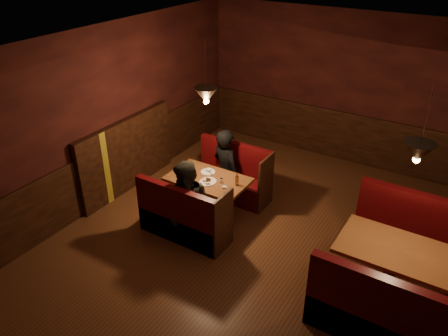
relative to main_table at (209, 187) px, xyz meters
The scene contains 9 objects.
room 1.16m from the main_table, 22.30° to the right, with size 6.02×7.02×2.92m.
main_table is the anchor object (origin of this frame).
main_bench_far 0.75m from the main_table, 88.86° to the left, with size 1.39×0.50×0.95m.
main_bench_near 0.75m from the main_table, 88.86° to the right, with size 1.39×0.50×0.95m.
second_table 2.92m from the main_table, ahead, with size 1.33×0.85×0.75m.
second_bench_far 2.98m from the main_table, ahead, with size 1.47×0.55×1.05m.
second_bench_near 3.13m from the main_table, 20.22° to the right, with size 1.47×0.55×1.05m.
diner_a 0.69m from the main_table, 95.91° to the left, with size 0.59×0.39×1.61m, color black.
diner_b 0.70m from the main_table, 83.49° to the right, with size 0.78×0.61×1.60m, color black.
Camera 1 is at (2.10, -4.46, 4.16)m, focal length 35.00 mm.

